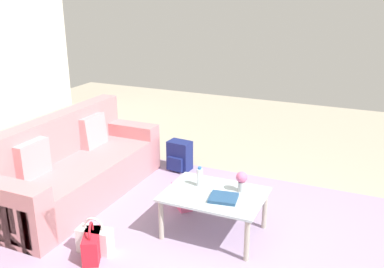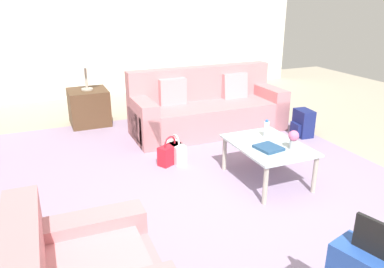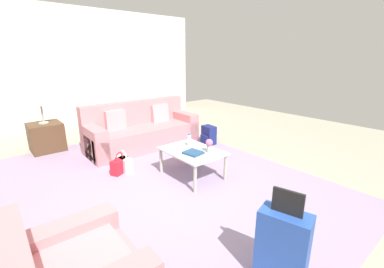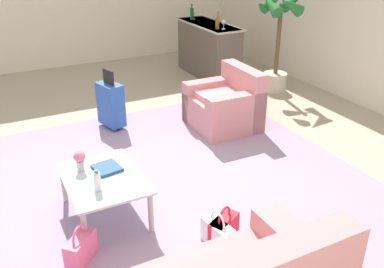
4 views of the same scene
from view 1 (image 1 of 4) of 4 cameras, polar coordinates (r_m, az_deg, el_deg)
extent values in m
cube|color=#9984A3|center=(3.92, -3.84, -17.30)|extent=(5.20, 4.40, 0.01)
cube|color=#C67F84|center=(5.13, -14.69, -5.87)|extent=(0.86, 2.28, 0.45)
cube|color=#C67F84|center=(5.23, -17.68, -2.72)|extent=(0.22, 2.28, 0.94)
cube|color=#C67F84|center=(5.86, -8.60, -1.42)|extent=(0.86, 0.24, 0.62)
cube|color=#C67F84|center=(4.44, -23.03, -9.68)|extent=(0.86, 0.24, 0.62)
cube|color=pink|center=(5.45, -13.05, 0.33)|extent=(0.16, 0.40, 0.41)
cube|color=pink|center=(4.73, -20.47, -3.28)|extent=(0.12, 0.40, 0.40)
cube|color=silver|center=(4.17, 3.02, -8.07)|extent=(0.96, 0.71, 0.02)
cylinder|color=#ADA899|center=(3.91, 7.33, -13.87)|extent=(0.05, 0.05, 0.42)
cylinder|color=#ADA899|center=(4.19, -4.13, -11.37)|extent=(0.05, 0.05, 0.42)
cylinder|color=#ADA899|center=(4.42, 9.68, -9.91)|extent=(0.05, 0.05, 0.42)
cylinder|color=#ADA899|center=(4.67, -0.61, -7.98)|extent=(0.05, 0.05, 0.42)
cylinder|color=silver|center=(4.28, 1.02, -5.81)|extent=(0.06, 0.06, 0.18)
cylinder|color=#2D6BBC|center=(4.24, 1.03, -4.56)|extent=(0.04, 0.04, 0.02)
cube|color=navy|center=(4.06, 4.21, -8.49)|extent=(0.29, 0.27, 0.03)
cylinder|color=#B2B7BC|center=(4.21, 6.60, -6.98)|extent=(0.07, 0.07, 0.10)
sphere|color=#DB6693|center=(4.17, 6.65, -5.74)|extent=(0.11, 0.11, 0.11)
cube|color=white|center=(4.14, -12.82, -13.67)|extent=(0.33, 0.18, 0.24)
torus|color=white|center=(4.07, -12.97, -12.00)|extent=(0.20, 0.04, 0.20)
cube|color=pink|center=(4.80, -1.34, -8.35)|extent=(0.33, 0.32, 0.24)
torus|color=pink|center=(4.74, -1.36, -6.84)|extent=(0.15, 0.15, 0.20)
cube|color=red|center=(4.07, -13.16, -14.36)|extent=(0.27, 0.35, 0.24)
torus|color=red|center=(3.99, -13.31, -12.68)|extent=(0.11, 0.18, 0.20)
cube|color=navy|center=(5.72, -1.65, -2.89)|extent=(0.32, 0.23, 0.40)
cube|color=navy|center=(5.65, -2.27, -4.03)|extent=(0.21, 0.08, 0.18)
camera|label=2|loc=(2.24, 77.25, -5.68)|focal=35.00mm
camera|label=3|loc=(1.96, 74.75, -9.97)|focal=24.00mm
camera|label=4|loc=(6.45, -25.31, 19.10)|focal=40.00mm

